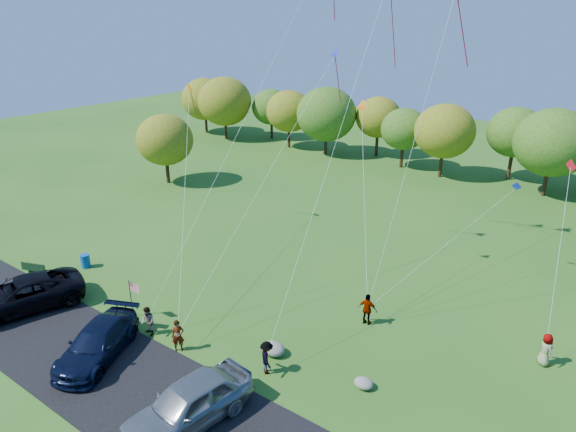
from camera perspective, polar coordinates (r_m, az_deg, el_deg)
name	(u,v)px	position (r m, az deg, el deg)	size (l,w,h in m)	color
ground	(194,344)	(27.96, -10.44, -13.83)	(140.00, 140.00, 0.00)	#245919
asphalt_lane	(131,386)	(25.98, -17.05, -17.59)	(44.00, 6.00, 0.06)	black
treeline	(443,131)	(55.49, 16.82, 9.07)	(77.73, 27.63, 8.67)	#382514
minivan_dark	(22,294)	(33.55, -27.44, -7.74)	(3.08, 6.69, 1.86)	black
minivan_navy	(97,343)	(27.78, -20.44, -13.07)	(2.28, 5.60, 1.62)	black
minivan_silver	(188,404)	(22.90, -11.01, -19.79)	(2.34, 5.81, 1.98)	gray
flyer_a	(178,336)	(27.18, -12.13, -12.90)	(0.64, 0.42, 1.74)	#4C4C59
flyer_b	(148,322)	(28.73, -15.31, -11.25)	(0.81, 0.63, 1.67)	#4C4C59
flyer_c	(267,358)	(25.22, -2.37, -15.45)	(1.11, 0.64, 1.71)	#4C4C59
flyer_d	(368,309)	(28.94, 8.83, -10.21)	(1.08, 0.45, 1.84)	#4C4C59
flyer_e	(546,350)	(28.59, 26.72, -13.12)	(0.84, 0.54, 1.71)	#4C4C59
park_bench	(35,269)	(37.40, -26.31, -5.33)	(1.73, 0.90, 0.99)	#133417
trash_barrel	(85,261)	(37.40, -21.60, -4.67)	(0.62, 0.62, 0.92)	#0A49A3
flag_assembly	(133,291)	(30.00, -16.88, -7.99)	(0.85, 0.55, 2.29)	black
boulder_near	(273,349)	(26.69, -1.68, -14.52)	(1.28, 1.00, 0.64)	gray
boulder_far	(364,383)	(25.00, 8.41, -17.90)	(0.91, 0.76, 0.47)	gray
kites_aloft	(373,8)	(32.68, 9.42, 21.85)	(26.10, 7.80, 15.00)	#F21A56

